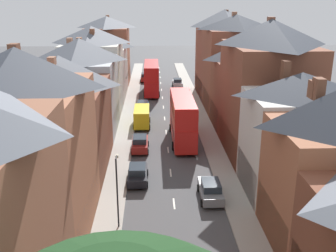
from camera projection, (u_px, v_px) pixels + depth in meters
name	position (u px, v px, depth m)	size (l,w,h in m)	color
pavement_left	(126.00, 127.00, 51.01)	(2.20, 104.00, 0.14)	#A8A399
pavement_right	(204.00, 126.00, 51.40)	(2.20, 104.00, 0.14)	#A8A399
centre_line_dashes	(166.00, 132.00, 49.32)	(0.14, 97.80, 0.01)	silver
terrace_row_left	(69.00, 100.00, 40.12)	(8.00, 82.02, 13.61)	#A36042
terrace_row_right	(269.00, 101.00, 39.95)	(8.00, 71.97, 14.37)	#B2704C
double_decker_bus_lead	(151.00, 77.00, 68.79)	(2.74, 10.80, 5.30)	red
double_decker_bus_mid_street	(182.00, 118.00, 45.55)	(2.74, 10.80, 5.30)	red
car_near_blue	(140.00, 143.00, 43.22)	(1.90, 4.13, 1.69)	maroon
car_parked_right_a	(138.00, 174.00, 35.79)	(1.90, 4.08, 1.66)	black
car_mid_black	(143.00, 107.00, 57.81)	(1.90, 4.05, 1.68)	#236093
car_parked_left_b	(145.00, 77.00, 79.13)	(1.90, 4.18, 1.69)	maroon
car_mid_white	(177.00, 83.00, 74.47)	(1.90, 3.89, 1.59)	silver
car_parked_right_b	(211.00, 190.00, 32.78)	(1.90, 4.26, 1.64)	gray
delivery_van	(142.00, 116.00, 51.38)	(2.20, 5.20, 2.41)	yellow
street_lamp	(117.00, 187.00, 27.96)	(0.20, 1.12, 5.50)	black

